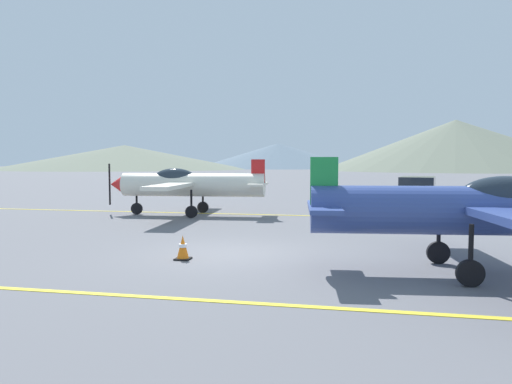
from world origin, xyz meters
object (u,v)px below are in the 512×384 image
(airplane_mid, at_px, (187,184))
(car_sedan, at_px, (417,193))
(traffic_cone_front, at_px, (183,248))
(airplane_near, at_px, (477,209))

(airplane_mid, xyz_separation_m, car_sedan, (10.26, 4.52, -0.54))
(airplane_mid, height_order, traffic_cone_front, airplane_mid)
(car_sedan, distance_m, traffic_cone_front, 15.32)
(airplane_near, distance_m, traffic_cone_front, 6.61)
(airplane_near, bearing_deg, airplane_mid, 136.20)
(car_sedan, height_order, traffic_cone_front, car_sedan)
(airplane_near, height_order, car_sedan, airplane_near)
(airplane_near, height_order, airplane_mid, same)
(airplane_near, xyz_separation_m, car_sedan, (0.62, 13.77, -0.54))
(traffic_cone_front, bearing_deg, airplane_near, -1.92)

